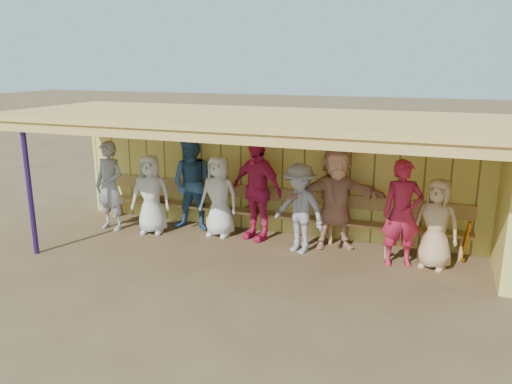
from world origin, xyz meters
TOP-DOWN VIEW (x-y plane):
  - ground at (0.00, 0.00)m, footprint 90.00×90.00m
  - player_a at (-3.15, 0.25)m, footprint 0.71×0.50m
  - player_b at (-2.25, 0.34)m, footprint 0.89×0.69m
  - player_c at (-1.52, 0.81)m, footprint 1.01×0.83m
  - player_d at (-0.14, 0.76)m, footprint 1.25×0.84m
  - player_e at (0.83, 0.34)m, footprint 1.21×0.96m
  - player_f at (1.39, 0.81)m, footprint 1.85×1.22m
  - player_g at (2.60, 0.37)m, footprint 0.77×0.63m
  - player_h at (3.15, 0.44)m, footprint 0.85×0.66m
  - player_extra at (-0.90, 0.66)m, footprint 0.81×0.54m
  - dugout_structure at (0.39, 0.69)m, footprint 8.80×3.20m
  - bench at (0.00, 1.12)m, footprint 7.60×0.34m
  - dugout_equipment at (-1.08, 0.99)m, footprint 7.52×0.62m

SIDE VIEW (x-z plane):
  - ground at x=0.00m, z-range 0.00..0.00m
  - dugout_equipment at x=-1.08m, z-range 0.09..0.89m
  - bench at x=0.00m, z-range 0.06..0.99m
  - player_h at x=3.15m, z-range 0.00..1.54m
  - player_b at x=-2.25m, z-range 0.00..1.61m
  - player_extra at x=-0.90m, z-range 0.00..1.62m
  - player_e at x=0.83m, z-range 0.00..1.64m
  - player_g at x=2.60m, z-range 0.00..1.82m
  - player_a at x=-3.15m, z-range 0.00..1.84m
  - player_f at x=1.39m, z-range 0.00..1.91m
  - player_c at x=-1.52m, z-range 0.00..1.92m
  - player_d at x=-0.14m, z-range 0.00..1.97m
  - dugout_structure at x=0.39m, z-range 0.44..2.94m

